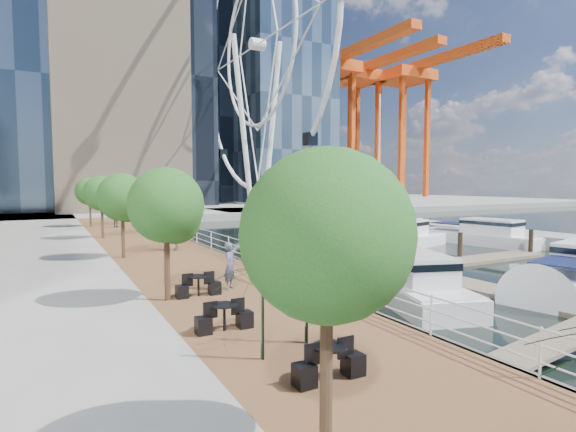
{
  "coord_description": "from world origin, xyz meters",
  "views": [
    {
      "loc": [
        -15.01,
        -11.48,
        5.06
      ],
      "look_at": [
        -1.74,
        13.08,
        3.0
      ],
      "focal_mm": 28.0,
      "sensor_mm": 36.0,
      "label": 1
    }
  ],
  "objects": [
    {
      "name": "ground",
      "position": [
        0.0,
        0.0,
        0.0
      ],
      "size": [
        520.0,
        520.0,
        0.0
      ],
      "primitive_type": "plane",
      "color": "black",
      "rests_on": "ground"
    },
    {
      "name": "boardwalk",
      "position": [
        -9.0,
        15.0,
        0.5
      ],
      "size": [
        6.0,
        60.0,
        1.0
      ],
      "primitive_type": "cube",
      "color": "brown",
      "rests_on": "ground"
    },
    {
      "name": "seawall",
      "position": [
        -6.0,
        15.0,
        0.5
      ],
      "size": [
        0.25,
        60.0,
        1.0
      ],
      "primitive_type": "cube",
      "color": "#595954",
      "rests_on": "ground"
    },
    {
      "name": "land_far",
      "position": [
        0.0,
        102.0,
        0.5
      ],
      "size": [
        200.0,
        114.0,
        1.0
      ],
      "primitive_type": "cube",
      "color": "gray",
      "rests_on": "ground"
    },
    {
      "name": "breakwater",
      "position": [
        20.0,
        20.0,
        0.5
      ],
      "size": [
        4.0,
        60.0,
        1.0
      ],
      "primitive_type": "cube",
      "color": "gray",
      "rests_on": "ground"
    },
    {
      "name": "pier",
      "position": [
        14.0,
        52.0,
        0.5
      ],
      "size": [
        14.0,
        12.0,
        1.0
      ],
      "primitive_type": "cube",
      "color": "gray",
      "rests_on": "ground"
    },
    {
      "name": "railing",
      "position": [
        -6.1,
        15.0,
        1.52
      ],
      "size": [
        0.1,
        60.0,
        1.05
      ],
      "primitive_type": null,
      "color": "white",
      "rests_on": "boardwalk"
    },
    {
      "name": "floating_docks",
      "position": [
        7.97,
        9.98,
        0.49
      ],
      "size": [
        16.0,
        34.0,
        2.6
      ],
      "color": "#6D6051",
      "rests_on": "ground"
    },
    {
      "name": "ferris_wheel",
      "position": [
        14.0,
        52.0,
        25.92
      ],
      "size": [
        5.8,
        45.6,
        47.8
      ],
      "color": "white",
      "rests_on": "ground"
    },
    {
      "name": "port_cranes",
      "position": [
        67.67,
        95.67,
        20.0
      ],
      "size": [
        40.0,
        52.0,
        38.0
      ],
      "color": "#D84C14",
      "rests_on": "ground"
    },
    {
      "name": "street_trees",
      "position": [
        -11.4,
        14.0,
        4.29
      ],
      "size": [
        2.6,
        42.6,
        4.6
      ],
      "color": "#3F2B1C",
      "rests_on": "ground"
    },
    {
      "name": "cafe_tables",
      "position": [
        -10.4,
        -2.0,
        1.37
      ],
      "size": [
        2.5,
        13.7,
        0.74
      ],
      "color": "black",
      "rests_on": "ground"
    },
    {
      "name": "pedestrian_near",
      "position": [
        -8.91,
        4.46,
        1.9
      ],
      "size": [
        0.76,
        0.78,
        1.8
      ],
      "primitive_type": "imported",
      "rotation": [
        0.0,
        0.0,
        0.83
      ],
      "color": "#4B4D64",
      "rests_on": "boardwalk"
    },
    {
      "name": "pedestrian_mid",
      "position": [
        -8.3,
        15.4,
        1.87
      ],
      "size": [
        0.88,
        1.0,
        1.74
      ],
      "primitive_type": "imported",
      "rotation": [
        0.0,
        0.0,
        -1.88
      ],
      "color": "#8A6B5F",
      "rests_on": "boardwalk"
    },
    {
      "name": "pedestrian_far",
      "position": [
        -9.46,
        31.79,
        1.83
      ],
      "size": [
        1.01,
        0.94,
        1.67
      ],
      "primitive_type": "imported",
      "rotation": [
        0.0,
        0.0,
        2.44
      ],
      "color": "#363C43",
      "rests_on": "boardwalk"
    },
    {
      "name": "moored_yachts",
      "position": [
        7.54,
        13.27,
        0.0
      ],
      "size": [
        22.79,
        35.6,
        11.5
      ],
      "color": "white",
      "rests_on": "ground"
    },
    {
      "name": "cafe_seating",
      "position": [
        -9.71,
        -5.11,
        2.25
      ],
      "size": [
        4.4,
        10.95,
        2.64
      ],
      "color": "black",
      "rests_on": "ground"
    }
  ]
}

